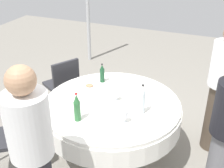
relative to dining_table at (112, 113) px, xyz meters
The scene contains 18 objects.
ground_plane 0.60m from the dining_table, ahead, with size 10.00×10.00×0.00m, color gray.
dining_table is the anchor object (origin of this frame).
bottle_green_east 0.56m from the dining_table, 66.39° to the left, with size 0.07×0.07×0.31m.
bottle_dark_green_west 0.57m from the dining_table, 54.06° to the right, with size 0.06×0.06×0.25m.
bottle_clear_outer 0.48m from the dining_table, 168.10° to the left, with size 0.06×0.06×0.33m.
wine_glass_right 0.24m from the dining_table, 117.70° to the right, with size 0.06×0.06×0.13m.
wine_glass_far 0.47m from the dining_table, 130.29° to the left, with size 0.06×0.06×0.14m.
plate_inner 0.47m from the dining_table, 29.53° to the right, with size 0.20×0.20×0.04m.
plate_rear 0.23m from the dining_table, 101.73° to the left, with size 0.21×0.21×0.02m.
plate_near 0.46m from the dining_table, 133.34° to the right, with size 0.25×0.25×0.02m.
fork_west 0.65m from the dining_table, 164.27° to the left, with size 0.18×0.02×0.01m, color silver.
knife_outer 0.57m from the dining_table, 81.72° to the right, with size 0.18×0.02×0.01m, color silver.
spoon_right 0.62m from the dining_table, 102.83° to the right, with size 0.18×0.02×0.01m, color silver.
person_east 1.21m from the dining_table, 80.41° to the left, with size 0.34×0.34×1.65m.
person_west 1.28m from the dining_table, 151.23° to the right, with size 0.34×0.34×1.58m.
chair_south 1.14m from the dining_table, 30.34° to the right, with size 0.55×0.55×0.87m.
chair_north 1.13m from the dining_table, 35.18° to the left, with size 0.56×0.56×0.87m.
tent_pole_main 3.03m from the dining_table, 58.81° to the right, with size 0.07×0.07×2.46m, color #B2B5B7.
Camera 1 is at (-1.03, 2.54, 2.44)m, focal length 46.46 mm.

